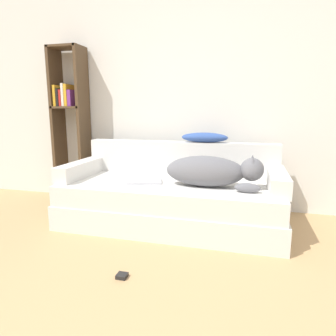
{
  "coord_description": "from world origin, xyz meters",
  "views": [
    {
      "loc": [
        0.67,
        -0.66,
        1.06
      ],
      "look_at": [
        -0.0,
        1.86,
        0.55
      ],
      "focal_mm": 32.0,
      "sensor_mm": 36.0,
      "label": 1
    }
  ],
  "objects_px": {
    "laptop": "(144,181)",
    "bookshelf": "(70,116)",
    "dog": "(212,171)",
    "power_adapter": "(122,276)",
    "couch": "(171,203)",
    "throw_pillow": "(205,137)"
  },
  "relations": [
    {
      "from": "laptop",
      "to": "bookshelf",
      "type": "height_order",
      "value": "bookshelf"
    },
    {
      "from": "dog",
      "to": "power_adapter",
      "type": "height_order",
      "value": "dog"
    },
    {
      "from": "couch",
      "to": "power_adapter",
      "type": "bearing_deg",
      "value": -93.82
    },
    {
      "from": "dog",
      "to": "throw_pillow",
      "type": "xyz_separation_m",
      "value": [
        -0.13,
        0.45,
        0.25
      ]
    },
    {
      "from": "throw_pillow",
      "to": "bookshelf",
      "type": "relative_size",
      "value": 0.26
    },
    {
      "from": "couch",
      "to": "laptop",
      "type": "height_order",
      "value": "laptop"
    },
    {
      "from": "laptop",
      "to": "dog",
      "type": "bearing_deg",
      "value": -18.8
    },
    {
      "from": "laptop",
      "to": "bookshelf",
      "type": "bearing_deg",
      "value": 135.41
    },
    {
      "from": "dog",
      "to": "bookshelf",
      "type": "relative_size",
      "value": 0.47
    },
    {
      "from": "couch",
      "to": "bookshelf",
      "type": "bearing_deg",
      "value": 159.92
    },
    {
      "from": "throw_pillow",
      "to": "bookshelf",
      "type": "xyz_separation_m",
      "value": [
        -1.59,
        0.11,
        0.2
      ]
    },
    {
      "from": "bookshelf",
      "to": "power_adapter",
      "type": "height_order",
      "value": "bookshelf"
    },
    {
      "from": "couch",
      "to": "power_adapter",
      "type": "height_order",
      "value": "couch"
    },
    {
      "from": "laptop",
      "to": "couch",
      "type": "bearing_deg",
      "value": -2.67
    },
    {
      "from": "laptop",
      "to": "bookshelf",
      "type": "xyz_separation_m",
      "value": [
        -1.1,
        0.55,
        0.58
      ]
    },
    {
      "from": "bookshelf",
      "to": "power_adapter",
      "type": "bearing_deg",
      "value": -49.5
    },
    {
      "from": "bookshelf",
      "to": "throw_pillow",
      "type": "bearing_deg",
      "value": -3.93
    },
    {
      "from": "dog",
      "to": "bookshelf",
      "type": "distance_m",
      "value": 1.86
    },
    {
      "from": "dog",
      "to": "bookshelf",
      "type": "xyz_separation_m",
      "value": [
        -1.72,
        0.56,
        0.45
      ]
    },
    {
      "from": "throw_pillow",
      "to": "bookshelf",
      "type": "distance_m",
      "value": 1.6
    },
    {
      "from": "couch",
      "to": "power_adapter",
      "type": "xyz_separation_m",
      "value": [
        -0.07,
        -0.99,
        -0.19
      ]
    },
    {
      "from": "throw_pillow",
      "to": "bookshelf",
      "type": "height_order",
      "value": "bookshelf"
    }
  ]
}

